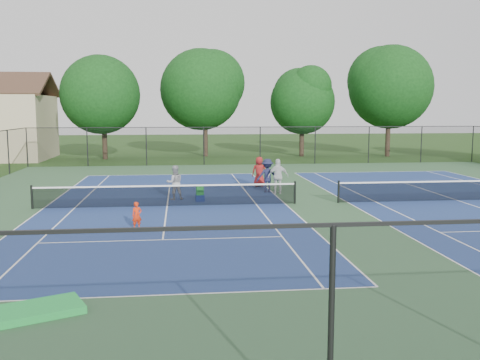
{
  "coord_description": "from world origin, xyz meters",
  "views": [
    {
      "loc": [
        -6.36,
        -24.28,
        4.42
      ],
      "look_at": [
        -3.75,
        -1.0,
        1.3
      ],
      "focal_mm": 40.0,
      "sensor_mm": 36.0,
      "label": 1
    }
  ],
  "objects": [
    {
      "name": "bystander_c",
      "position": [
        -1.88,
        5.75,
        0.86
      ],
      "size": [
        0.89,
        0.62,
        1.73
      ],
      "primitive_type": "imported",
      "rotation": [
        0.0,
        0.0,
        3.05
      ],
      "color": "maroon",
      "rests_on": "ground"
    },
    {
      "name": "tennis_court_left",
      "position": [
        -7.0,
        0.0,
        0.1
      ],
      "size": [
        12.0,
        23.83,
        1.07
      ],
      "color": "navy",
      "rests_on": "ground"
    },
    {
      "name": "tree_back_a",
      "position": [
        -13.0,
        24.0,
        6.04
      ],
      "size": [
        6.8,
        6.8,
        9.15
      ],
      "color": "#2D2116",
      "rests_on": "ground"
    },
    {
      "name": "tree_back_c",
      "position": [
        5.0,
        25.0,
        5.48
      ],
      "size": [
        6.0,
        6.0,
        8.4
      ],
      "color": "#2D2116",
      "rests_on": "ground"
    },
    {
      "name": "perimeter_fence",
      "position": [
        0.0,
        0.0,
        1.6
      ],
      "size": [
        36.08,
        36.08,
        3.02
      ],
      "color": "black",
      "rests_on": "ground"
    },
    {
      "name": "court_pad",
      "position": [
        0.0,
        0.0,
        0.0
      ],
      "size": [
        36.0,
        36.0,
        0.01
      ],
      "primitive_type": "cube",
      "color": "#315739",
      "rests_on": "ground"
    },
    {
      "name": "green_tarp",
      "position": [
        -9.46,
        -12.75,
        0.09
      ],
      "size": [
        2.07,
        1.72,
        0.17
      ],
      "primitive_type": "cube",
      "rotation": [
        0.0,
        0.0,
        0.43
      ],
      "color": "green",
      "rests_on": "ground"
    },
    {
      "name": "ball_hopper",
      "position": [
        -5.46,
        1.14,
        0.53
      ],
      "size": [
        0.37,
        0.29,
        0.42
      ],
      "primitive_type": "cube",
      "rotation": [
        0.0,
        0.0,
        0.11
      ],
      "color": "green",
      "rests_on": "ball_crate"
    },
    {
      "name": "instructor",
      "position": [
        -6.66,
        1.77,
        0.84
      ],
      "size": [
        0.91,
        0.76,
        1.69
      ],
      "primitive_type": "imported",
      "rotation": [
        0.0,
        0.0,
        3.3
      ],
      "color": "#9C9D9F",
      "rests_on": "ground"
    },
    {
      "name": "tennis_court_right",
      "position": [
        7.0,
        0.0,
        0.1
      ],
      "size": [
        12.0,
        23.83,
        1.07
      ],
      "color": "navy",
      "rests_on": "ground"
    },
    {
      "name": "bystander_a",
      "position": [
        -1.29,
        3.04,
        0.92
      ],
      "size": [
        1.09,
        0.48,
        1.85
      ],
      "primitive_type": "imported",
      "rotation": [
        0.0,
        0.0,
        3.11
      ],
      "color": "silver",
      "rests_on": "ground"
    },
    {
      "name": "child_player",
      "position": [
        -7.99,
        -4.59,
        0.51
      ],
      "size": [
        0.44,
        0.36,
        1.02
      ],
      "primitive_type": "imported",
      "rotation": [
        0.0,
        0.0,
        0.36
      ],
      "color": "red",
      "rests_on": "ground"
    },
    {
      "name": "ground",
      "position": [
        0.0,
        0.0,
        0.0
      ],
      "size": [
        140.0,
        140.0,
        0.0
      ],
      "primitive_type": "plane",
      "color": "#234716",
      "rests_on": "ground"
    },
    {
      "name": "bystander_b",
      "position": [
        -1.78,
        3.57,
        0.9
      ],
      "size": [
        1.18,
        0.7,
        1.8
      ],
      "primitive_type": "imported",
      "rotation": [
        0.0,
        0.0,
        3.17
      ],
      "color": "#1B1E3D",
      "rests_on": "ground"
    },
    {
      "name": "ball_crate",
      "position": [
        -5.46,
        1.14,
        0.16
      ],
      "size": [
        0.44,
        0.31,
        0.32
      ],
      "primitive_type": "cube",
      "rotation": [
        0.0,
        0.0,
        0.09
      ],
      "color": "navy",
      "rests_on": "ground"
    },
    {
      "name": "tree_back_d",
      "position": [
        13.0,
        24.0,
        6.82
      ],
      "size": [
        7.8,
        7.8,
        10.37
      ],
      "color": "#2D2116",
      "rests_on": "ground"
    },
    {
      "name": "tree_back_b",
      "position": [
        -4.0,
        26.0,
        6.6
      ],
      "size": [
        7.6,
        7.6,
        10.03
      ],
      "color": "#2D2116",
      "rests_on": "ground"
    }
  ]
}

